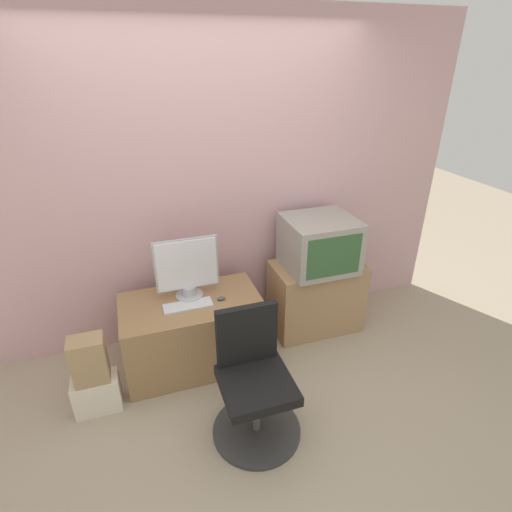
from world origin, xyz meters
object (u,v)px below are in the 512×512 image
Objects in this scene: main_monitor at (187,270)px; keyboard at (188,305)px; mouse at (221,298)px; crt_tv at (319,244)px; office_chair at (254,387)px; cardboard_box_lower at (97,394)px.

main_monitor is 1.35× the size of keyboard.
mouse is (0.26, 0.01, 0.01)m from keyboard.
office_chair is (-0.86, -0.87, -0.50)m from crt_tv.
mouse is 0.76m from office_chair.
office_chair is at bearing -26.49° from cardboard_box_lower.
office_chair is at bearing -73.65° from main_monitor.
keyboard is at bearing 17.02° from cardboard_box_lower.
main_monitor is at bearing 106.35° from office_chair.
mouse reaches higher than cardboard_box_lower.
cardboard_box_lower is at bearing -167.01° from mouse.
cardboard_box_lower is at bearing -162.98° from keyboard.
crt_tv is (0.89, 0.15, 0.26)m from mouse.
mouse is at bearing 1.28° from keyboard.
main_monitor reaches higher than mouse.
main_monitor reaches higher than office_chair.
mouse reaches higher than keyboard.
crt_tv is (1.11, 0.02, 0.04)m from main_monitor.
office_chair is at bearing -87.87° from mouse.
crt_tv is 1.32m from office_chair.
keyboard is 0.80m from office_chair.
office_chair reaches higher than cardboard_box_lower.
main_monitor is at bearing 25.27° from cardboard_box_lower.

